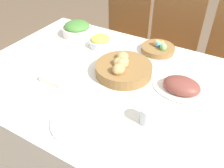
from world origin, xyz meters
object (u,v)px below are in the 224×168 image
(chair_far_left, at_px, (121,36))
(butter_dish, at_px, (54,79))
(ham_platter, at_px, (181,87))
(spoon, at_px, (119,139))
(chair_far_center, at_px, (168,48))
(dinner_plate, at_px, (81,121))
(egg_basket, at_px, (158,48))
(pineapple_bowl, at_px, (101,41))
(green_salad_bowl, at_px, (77,29))
(bread_basket, at_px, (123,68))
(knife, at_px, (112,136))
(drinking_cup, at_px, (148,116))
(fork, at_px, (53,109))

(chair_far_left, xyz_separation_m, butter_dish, (0.14, -1.03, 0.23))
(ham_platter, xyz_separation_m, spoon, (-0.12, -0.43, -0.02))
(chair_far_center, distance_m, butter_dish, 1.10)
(chair_far_center, xyz_separation_m, dinner_plate, (-0.00, -1.20, 0.22))
(egg_basket, xyz_separation_m, butter_dish, (-0.36, -0.58, -0.01))
(chair_far_center, bearing_deg, pineapple_bowl, -116.04)
(butter_dish, bearing_deg, chair_far_left, 97.83)
(ham_platter, distance_m, butter_dish, 0.66)
(green_salad_bowl, bearing_deg, bread_basket, -27.13)
(green_salad_bowl, bearing_deg, ham_platter, -16.20)
(pineapple_bowl, distance_m, knife, 0.77)
(chair_far_left, relative_size, drinking_cup, 12.12)
(pineapple_bowl, xyz_separation_m, knife, (0.45, -0.62, -0.03))
(green_salad_bowl, height_order, spoon, green_salad_bowl)
(ham_platter, xyz_separation_m, knife, (-0.15, -0.43, -0.02))
(chair_far_left, xyz_separation_m, fork, (0.28, -1.20, 0.22))
(spoon, xyz_separation_m, drinking_cup, (0.06, 0.15, 0.04))
(ham_platter, height_order, green_salad_bowl, green_salad_bowl)
(egg_basket, relative_size, butter_dish, 1.53)
(chair_far_left, distance_m, egg_basket, 0.72)
(dinner_plate, bearing_deg, chair_far_center, 89.80)
(bread_basket, xyz_separation_m, drinking_cup, (0.27, -0.27, 0.00))
(pineapple_bowl, relative_size, knife, 0.77)
(egg_basket, bearing_deg, butter_dish, -122.02)
(egg_basket, xyz_separation_m, green_salad_bowl, (-0.59, -0.07, 0.02))
(egg_basket, distance_m, ham_platter, 0.40)
(chair_far_center, distance_m, fork, 1.23)
(chair_far_left, distance_m, knife, 1.36)
(chair_far_left, bearing_deg, knife, -61.05)
(bread_basket, bearing_deg, pineapple_bowl, 143.21)
(chair_far_left, bearing_deg, chair_far_center, 2.39)
(egg_basket, height_order, drinking_cup, same)
(egg_basket, bearing_deg, fork, -106.46)
(chair_far_center, height_order, pineapple_bowl, chair_far_center)
(butter_dish, bearing_deg, green_salad_bowl, 114.03)
(chair_far_left, relative_size, pineapple_bowl, 6.43)
(egg_basket, xyz_separation_m, drinking_cup, (0.19, -0.60, 0.02))
(chair_far_left, height_order, knife, chair_far_left)
(ham_platter, height_order, drinking_cup, drinking_cup)
(chair_far_left, bearing_deg, egg_basket, -39.36)
(spoon, bearing_deg, drinking_cup, 64.22)
(pineapple_bowl, bearing_deg, chair_far_center, 62.96)
(pineapple_bowl, relative_size, drinking_cup, 1.88)
(fork, xyz_separation_m, butter_dish, (-0.14, 0.17, 0.01))
(bread_basket, relative_size, green_salad_bowl, 1.50)
(bread_basket, distance_m, butter_dish, 0.38)
(ham_platter, bearing_deg, bread_basket, -176.69)
(chair_far_center, height_order, knife, chair_far_center)
(bread_basket, height_order, dinner_plate, bread_basket)
(chair_far_center, bearing_deg, ham_platter, -67.13)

